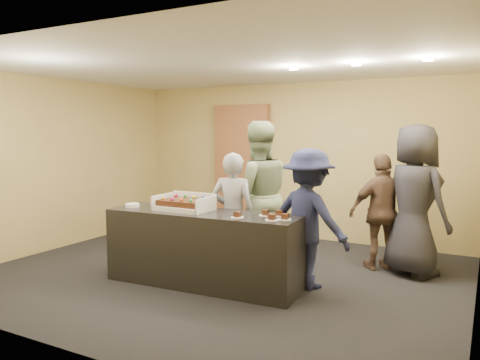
{
  "coord_description": "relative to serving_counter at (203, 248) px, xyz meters",
  "views": [
    {
      "loc": [
        3.08,
        -5.17,
        1.87
      ],
      "look_at": [
        0.29,
        0.0,
        1.26
      ],
      "focal_mm": 35.0,
      "sensor_mm": 36.0,
      "label": 1
    }
  ],
  "objects": [
    {
      "name": "slice_e",
      "position": [
        1.07,
        0.0,
        0.47
      ],
      "size": [
        0.15,
        0.15,
        0.07
      ],
      "color": "white",
      "rests_on": "serving_counter"
    },
    {
      "name": "serving_counter",
      "position": [
        0.0,
        0.0,
        0.0
      ],
      "size": [
        2.43,
        0.83,
        0.9
      ],
      "primitive_type": "cube",
      "rotation": [
        0.0,
        0.0,
        0.06
      ],
      "color": "black",
      "rests_on": "floor"
    },
    {
      "name": "slice_b",
      "position": [
        0.77,
        0.13,
        0.47
      ],
      "size": [
        0.15,
        0.15,
        0.07
      ],
      "color": "white",
      "rests_on": "serving_counter"
    },
    {
      "name": "slice_c",
      "position": [
        0.95,
        -0.09,
        0.47
      ],
      "size": [
        0.15,
        0.15,
        0.07
      ],
      "color": "white",
      "rests_on": "serving_counter"
    },
    {
      "name": "slice_d",
      "position": [
        0.92,
        0.18,
        0.47
      ],
      "size": [
        0.15,
        0.15,
        0.07
      ],
      "color": "white",
      "rests_on": "serving_counter"
    },
    {
      "name": "sheet_cake",
      "position": [
        -0.28,
        -0.0,
        0.55
      ],
      "size": [
        0.57,
        0.39,
        0.11
      ],
      "color": "#32180B",
      "rests_on": "cake_box"
    },
    {
      "name": "person_navy_man",
      "position": [
        1.15,
        0.53,
        0.38
      ],
      "size": [
        1.21,
        0.9,
        1.67
      ],
      "primitive_type": "imported",
      "rotation": [
        0.0,
        0.0,
        2.85
      ],
      "color": "#1C2145",
      "rests_on": "floor"
    },
    {
      "name": "person_server_grey",
      "position": [
        0.16,
        0.45,
        0.35
      ],
      "size": [
        0.64,
        0.47,
        1.61
      ],
      "primitive_type": "imported",
      "rotation": [
        0.0,
        0.0,
        3.3
      ],
      "color": "#939398",
      "rests_on": "floor"
    },
    {
      "name": "person_dark_suit",
      "position": [
        2.19,
        1.64,
        0.53
      ],
      "size": [
        1.15,
        1.06,
        1.97
      ],
      "primitive_type": "imported",
      "rotation": [
        0.0,
        0.0,
        2.55
      ],
      "color": "#232327",
      "rests_on": "floor"
    },
    {
      "name": "slice_a",
      "position": [
        0.55,
        -0.14,
        0.47
      ],
      "size": [
        0.15,
        0.15,
        0.07
      ],
      "color": "white",
      "rests_on": "serving_counter"
    },
    {
      "name": "ceiling_spotlights",
      "position": [
        1.56,
        0.98,
        2.22
      ],
      "size": [
        1.72,
        0.12,
        0.03
      ],
      "color": "#FFEAC6",
      "rests_on": "ceiling"
    },
    {
      "name": "plate_stack",
      "position": [
        -1.0,
        -0.12,
        0.47
      ],
      "size": [
        0.18,
        0.18,
        0.04
      ],
      "primitive_type": "cylinder",
      "color": "white",
      "rests_on": "serving_counter"
    },
    {
      "name": "person_brown_extra",
      "position": [
        1.78,
        1.7,
        0.34
      ],
      "size": [
        0.97,
        0.86,
        1.57
      ],
      "primitive_type": "imported",
      "rotation": [
        0.0,
        0.0,
        3.78
      ],
      "color": "brown",
      "rests_on": "floor"
    },
    {
      "name": "cake_box",
      "position": [
        -0.28,
        0.02,
        0.5
      ],
      "size": [
        0.67,
        0.46,
        0.2
      ],
      "color": "white",
      "rests_on": "serving_counter"
    },
    {
      "name": "room",
      "position": [
        -0.04,
        0.48,
        0.9
      ],
      "size": [
        6.04,
        6.0,
        2.7
      ],
      "color": "black",
      "rests_on": "ground"
    },
    {
      "name": "person_sage_man",
      "position": [
        0.29,
        0.89,
        0.55
      ],
      "size": [
        1.23,
        1.21,
        2.0
      ],
      "primitive_type": "imported",
      "rotation": [
        0.0,
        0.0,
        3.83
      ],
      "color": "gray",
      "rests_on": "floor"
    },
    {
      "name": "storage_cabinet",
      "position": [
        -1.01,
        2.89,
        0.72
      ],
      "size": [
        1.07,
        0.15,
        2.35
      ],
      "primitive_type": "cube",
      "color": "brown",
      "rests_on": "floor"
    }
  ]
}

